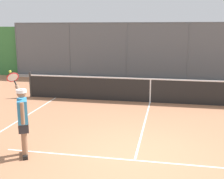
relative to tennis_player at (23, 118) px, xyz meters
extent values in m
plane|color=#B27551|center=(-2.52, -0.53, -0.91)|extent=(60.00, 60.00, 0.00)
cube|color=white|center=(-2.52, -0.22, -0.90)|extent=(6.17, 0.05, 0.01)
cube|color=white|center=(-2.52, -2.84, -0.90)|extent=(0.05, 5.23, 0.01)
cylinder|color=#565B60|center=(-4.18, -10.35, 0.69)|extent=(0.07, 0.07, 3.19)
cylinder|color=#565B60|center=(-0.85, -10.35, 0.69)|extent=(0.07, 0.07, 3.19)
cylinder|color=#565B60|center=(2.48, -10.35, 0.69)|extent=(0.07, 0.07, 3.19)
cylinder|color=#565B60|center=(5.82, -10.35, 0.69)|extent=(0.07, 0.07, 3.19)
cylinder|color=#565B60|center=(-2.52, -10.35, 2.24)|extent=(16.67, 0.05, 0.05)
cube|color=#565B60|center=(-2.52, -10.35, 0.69)|extent=(16.67, 0.02, 3.19)
cube|color=#387A3D|center=(-2.52, -11.00, 0.57)|extent=(19.67, 0.90, 2.96)
cube|color=#ADADA8|center=(-2.52, -10.17, -0.83)|extent=(17.67, 0.18, 0.15)
cylinder|color=#2D2D2D|center=(2.55, -5.46, -0.37)|extent=(0.09, 0.09, 1.07)
cube|color=black|center=(-2.52, -5.46, -0.45)|extent=(10.06, 0.02, 0.91)
cube|color=white|center=(-2.52, -5.46, 0.03)|extent=(10.06, 0.04, 0.05)
cube|color=white|center=(-2.52, -5.46, -0.45)|extent=(0.05, 0.04, 0.91)
cube|color=black|center=(-0.07, 0.12, -0.86)|extent=(0.22, 0.28, 0.09)
cylinder|color=#8C664C|center=(-0.07, 0.12, -0.46)|extent=(0.13, 0.13, 0.72)
cube|color=black|center=(0.04, -0.09, -0.86)|extent=(0.22, 0.28, 0.09)
cylinder|color=#8C664C|center=(0.04, -0.09, -0.46)|extent=(0.13, 0.13, 0.72)
cube|color=#28282D|center=(-0.01, 0.02, -0.18)|extent=(0.37, 0.44, 0.26)
cube|color=#338CC6|center=(-0.01, 0.02, 0.16)|extent=(0.40, 0.49, 0.52)
cylinder|color=#8C664C|center=(-0.15, 0.26, 0.18)|extent=(0.08, 0.08, 0.48)
cylinder|color=#8C664C|center=(0.23, -0.33, 0.53)|extent=(0.32, 0.31, 0.28)
sphere|color=#8C664C|center=(-0.01, 0.02, 0.56)|extent=(0.20, 0.20, 0.20)
cylinder|color=white|center=(-0.01, 0.02, 0.62)|extent=(0.31, 0.31, 0.07)
cube|color=white|center=(0.04, -0.08, 0.59)|extent=(0.23, 0.24, 0.02)
cylinder|color=black|center=(0.40, -0.49, 0.68)|extent=(0.14, 0.14, 0.13)
torus|color=red|center=(0.53, -0.62, 0.80)|extent=(0.33, 0.34, 0.26)
cylinder|color=silver|center=(0.53, -0.62, 0.80)|extent=(0.27, 0.28, 0.21)
sphere|color=#D6E042|center=(0.67, -0.74, 0.92)|extent=(0.07, 0.07, 0.07)
camera|label=1|loc=(-3.16, 5.72, 1.97)|focal=46.39mm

